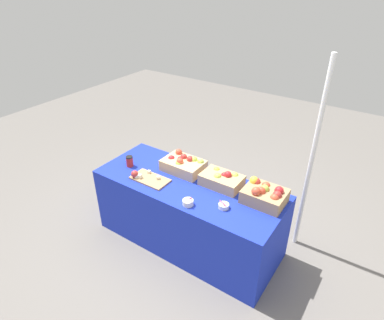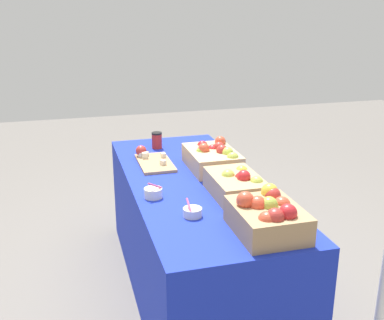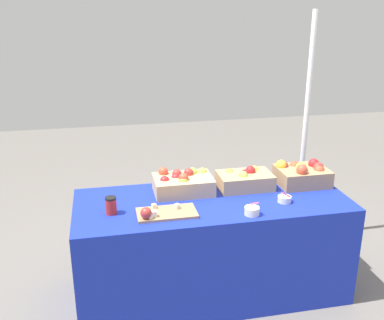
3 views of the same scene
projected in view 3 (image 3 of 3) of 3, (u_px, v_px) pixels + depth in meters
ground_plane at (211, 289)px, 3.34m from camera, size 10.00×10.00×0.00m
table at (212, 246)px, 3.22m from camera, size 1.90×0.76×0.74m
apple_crate_left at (302, 174)px, 3.34m from camera, size 0.37×0.29×0.19m
apple_crate_middle at (245, 180)px, 3.28m from camera, size 0.39×0.25×0.16m
apple_crate_right at (183, 183)px, 3.20m from camera, size 0.42×0.29×0.17m
cutting_board_front at (162, 213)px, 2.85m from camera, size 0.39×0.21×0.09m
sample_bowl_near at (285, 199)px, 3.05m from camera, size 0.09×0.09×0.09m
sample_bowl_mid at (252, 211)px, 2.87m from camera, size 0.10×0.10×0.10m
coffee_cup at (111, 205)px, 2.87m from camera, size 0.07×0.07×0.12m
tent_pole at (305, 133)px, 3.77m from camera, size 0.04×0.04×1.99m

